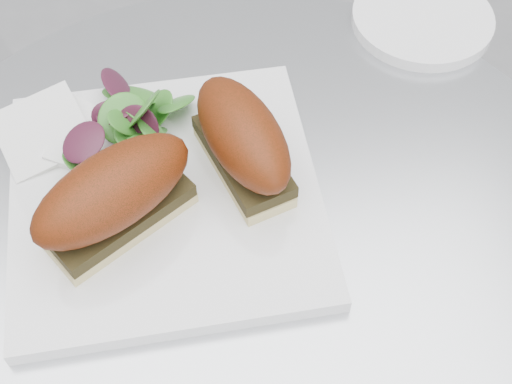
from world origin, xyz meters
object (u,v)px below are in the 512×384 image
Objects in this scene: sandwich_right at (243,140)px; plate at (166,196)px; sandwich_left at (114,196)px; saucer at (422,19)px.

plate is at bearing -97.10° from sandwich_right.
sandwich_left and sandwich_right have the same top height.
sandwich_right is at bearing -144.47° from saucer.
sandwich_left reaches higher than plate.
sandwich_left is (-0.04, -0.03, 0.05)m from plate.
sandwich_right is 0.30m from saucer.
saucer is (0.24, 0.17, -0.05)m from sandwich_right.
plate is 0.09m from sandwich_right.
plate is 0.07m from sandwich_left.
sandwich_left is at bearing -146.89° from plate.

